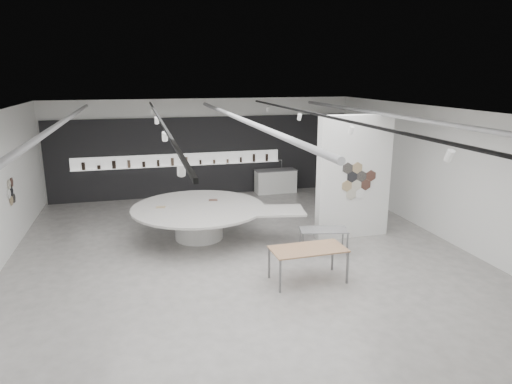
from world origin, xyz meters
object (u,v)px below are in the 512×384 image
object	(u,v)px
display_island	(201,218)
sample_table_stone	(324,231)
sample_table_wood	(308,251)
kitchen_counter	(276,181)
partition_column	(354,177)

from	to	relation	value
display_island	sample_table_stone	bearing A→B (deg)	-22.30
sample_table_wood	kitchen_counter	xyz separation A→B (m)	(1.69, 8.10, -0.27)
partition_column	display_island	distance (m)	4.60
partition_column	sample_table_wood	distance (m)	3.65
sample_table_stone	kitchen_counter	distance (m)	6.56
sample_table_wood	kitchen_counter	distance (m)	8.28
sample_table_wood	sample_table_stone	size ratio (longest dim) A/B	1.28
display_island	sample_table_wood	size ratio (longest dim) A/B	2.96
sample_table_stone	sample_table_wood	bearing A→B (deg)	-123.67
display_island	sample_table_wood	distance (m)	4.01
sample_table_stone	kitchen_counter	world-z (taller)	kitchen_counter
partition_column	kitchen_counter	size ratio (longest dim) A/B	2.13
partition_column	display_island	bearing A→B (deg)	168.32
partition_column	kitchen_counter	bearing A→B (deg)	96.96
sample_table_wood	kitchen_counter	world-z (taller)	kitchen_counter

